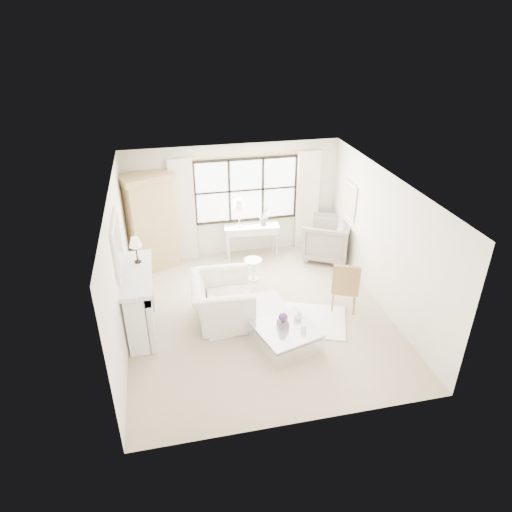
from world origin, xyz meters
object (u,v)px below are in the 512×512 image
object	(u,v)px
console_table	(252,240)
club_armchair	(222,300)
armoire	(151,221)
coffee_table	(286,337)

from	to	relation	value
console_table	club_armchair	xyz separation A→B (m)	(-1.09, -2.45, 0.03)
armoire	console_table	bearing A→B (deg)	-20.64
console_table	coffee_table	distance (m)	3.50
armoire	club_armchair	size ratio (longest dim) A/B	1.71
armoire	coffee_table	distance (m)	4.22
armoire	club_armchair	bearing A→B (deg)	-84.35
armoire	console_table	world-z (taller)	armoire
club_armchair	armoire	bearing A→B (deg)	30.95
armoire	console_table	size ratio (longest dim) A/B	1.68
armoire	coffee_table	world-z (taller)	armoire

